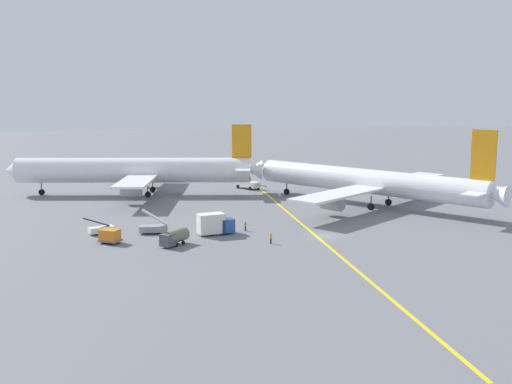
{
  "coord_description": "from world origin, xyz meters",
  "views": [
    {
      "loc": [
        -29.9,
        -89.25,
        22.43
      ],
      "look_at": [
        -6.68,
        21.46,
        4.0
      ],
      "focal_mm": 42.02,
      "sensor_mm": 36.0,
      "label": 1
    }
  ],
  "objects_px": {
    "gse_catering_truck_tall": "(215,224)",
    "gse_fuel_bowser_stubby": "(174,237)",
    "gse_baggage_cart_trailing": "(209,221)",
    "airliner_at_gate_left": "(136,171)",
    "gse_belt_loader_portside": "(101,229)",
    "pushback_tug": "(248,183)",
    "gse_container_dolly_flat": "(110,236)",
    "airliner_being_pushed": "(368,182)",
    "ground_crew_wing_walker_right": "(271,238)",
    "gse_stair_truck_yellow": "(154,227)",
    "ground_crew_marshaller_foreground": "(245,226)"
  },
  "relations": [
    {
      "from": "gse_baggage_cart_trailing",
      "to": "gse_container_dolly_flat",
      "type": "bearing_deg",
      "value": -150.57
    },
    {
      "from": "gse_belt_loader_portside",
      "to": "gse_fuel_bowser_stubby",
      "type": "relative_size",
      "value": 1.04
    },
    {
      "from": "pushback_tug",
      "to": "ground_crew_marshaller_foreground",
      "type": "height_order",
      "value": "pushback_tug"
    },
    {
      "from": "gse_fuel_bowser_stubby",
      "to": "ground_crew_marshaller_foreground",
      "type": "xyz_separation_m",
      "value": [
        12.33,
        7.41,
        -0.5
      ]
    },
    {
      "from": "gse_baggage_cart_trailing",
      "to": "airliner_at_gate_left",
      "type": "bearing_deg",
      "value": 108.6
    },
    {
      "from": "gse_belt_loader_portside",
      "to": "ground_crew_wing_walker_right",
      "type": "distance_m",
      "value": 28.23
    },
    {
      "from": "pushback_tug",
      "to": "gse_belt_loader_portside",
      "type": "xyz_separation_m",
      "value": [
        -32.51,
        -41.82,
        -0.46
      ]
    },
    {
      "from": "gse_catering_truck_tall",
      "to": "gse_container_dolly_flat",
      "type": "distance_m",
      "value": 16.72
    },
    {
      "from": "airliner_being_pushed",
      "to": "gse_baggage_cart_trailing",
      "type": "bearing_deg",
      "value": -160.62
    },
    {
      "from": "gse_fuel_bowser_stubby",
      "to": "gse_stair_truck_yellow",
      "type": "bearing_deg",
      "value": 107.0
    },
    {
      "from": "gse_belt_loader_portside",
      "to": "gse_baggage_cart_trailing",
      "type": "xyz_separation_m",
      "value": [
        18.05,
        2.74,
        0.04
      ]
    },
    {
      "from": "gse_container_dolly_flat",
      "to": "gse_belt_loader_portside",
      "type": "height_order",
      "value": "gse_belt_loader_portside"
    },
    {
      "from": "airliner_at_gate_left",
      "to": "ground_crew_marshaller_foreground",
      "type": "distance_m",
      "value": 44.7
    },
    {
      "from": "gse_belt_loader_portside",
      "to": "pushback_tug",
      "type": "bearing_deg",
      "value": 52.14
    },
    {
      "from": "pushback_tug",
      "to": "gse_container_dolly_flat",
      "type": "relative_size",
      "value": 2.19
    },
    {
      "from": "ground_crew_wing_walker_right",
      "to": "gse_stair_truck_yellow",
      "type": "bearing_deg",
      "value": 148.45
    },
    {
      "from": "airliner_at_gate_left",
      "to": "ground_crew_wing_walker_right",
      "type": "distance_m",
      "value": 54.03
    },
    {
      "from": "gse_catering_truck_tall",
      "to": "gse_fuel_bowser_stubby",
      "type": "xyz_separation_m",
      "value": [
        -7.05,
        -5.92,
        -0.42
      ]
    },
    {
      "from": "gse_catering_truck_tall",
      "to": "gse_stair_truck_yellow",
      "type": "bearing_deg",
      "value": 163.88
    },
    {
      "from": "gse_stair_truck_yellow",
      "to": "gse_belt_loader_portside",
      "type": "xyz_separation_m",
      "value": [
        -8.42,
        1.33,
        -0.2
      ]
    },
    {
      "from": "gse_catering_truck_tall",
      "to": "gse_belt_loader_portside",
      "type": "relative_size",
      "value": 1.22
    },
    {
      "from": "gse_catering_truck_tall",
      "to": "pushback_tug",
      "type": "bearing_deg",
      "value": 72.65
    },
    {
      "from": "gse_catering_truck_tall",
      "to": "ground_crew_marshaller_foreground",
      "type": "bearing_deg",
      "value": 15.73
    },
    {
      "from": "gse_container_dolly_flat",
      "to": "gse_baggage_cart_trailing",
      "type": "distance_m",
      "value": 18.88
    },
    {
      "from": "gse_catering_truck_tall",
      "to": "ground_crew_wing_walker_right",
      "type": "relative_size",
      "value": 3.87
    },
    {
      "from": "gse_catering_truck_tall",
      "to": "gse_belt_loader_portside",
      "type": "distance_m",
      "value": 18.63
    },
    {
      "from": "gse_catering_truck_tall",
      "to": "gse_fuel_bowser_stubby",
      "type": "height_order",
      "value": "gse_catering_truck_tall"
    },
    {
      "from": "gse_catering_truck_tall",
      "to": "gse_baggage_cart_trailing",
      "type": "height_order",
      "value": "gse_catering_truck_tall"
    },
    {
      "from": "gse_stair_truck_yellow",
      "to": "gse_fuel_bowser_stubby",
      "type": "height_order",
      "value": "gse_stair_truck_yellow"
    },
    {
      "from": "airliner_being_pushed",
      "to": "gse_container_dolly_flat",
      "type": "height_order",
      "value": "airliner_being_pushed"
    },
    {
      "from": "gse_fuel_bowser_stubby",
      "to": "ground_crew_marshaller_foreground",
      "type": "relative_size",
      "value": 2.99
    },
    {
      "from": "pushback_tug",
      "to": "gse_fuel_bowser_stubby",
      "type": "xyz_separation_m",
      "value": [
        -21.42,
        -51.88,
        0.05
      ]
    },
    {
      "from": "pushback_tug",
      "to": "gse_fuel_bowser_stubby",
      "type": "distance_m",
      "value": 56.13
    },
    {
      "from": "airliner_being_pushed",
      "to": "gse_belt_loader_portside",
      "type": "bearing_deg",
      "value": -164.23
    },
    {
      "from": "airliner_at_gate_left",
      "to": "gse_catering_truck_tall",
      "type": "relative_size",
      "value": 9.31
    },
    {
      "from": "airliner_being_pushed",
      "to": "gse_stair_truck_yellow",
      "type": "bearing_deg",
      "value": -159.83
    },
    {
      "from": "gse_catering_truck_tall",
      "to": "gse_container_dolly_flat",
      "type": "relative_size",
      "value": 1.59
    },
    {
      "from": "gse_belt_loader_portside",
      "to": "ground_crew_wing_walker_right",
      "type": "relative_size",
      "value": 3.16
    },
    {
      "from": "gse_fuel_bowser_stubby",
      "to": "ground_crew_wing_walker_right",
      "type": "relative_size",
      "value": 3.03
    },
    {
      "from": "gse_container_dolly_flat",
      "to": "gse_stair_truck_yellow",
      "type": "relative_size",
      "value": 0.81
    },
    {
      "from": "airliner_at_gate_left",
      "to": "gse_container_dolly_flat",
      "type": "xyz_separation_m",
      "value": [
        -4.48,
        -44.82,
        -4.34
      ]
    },
    {
      "from": "airliner_at_gate_left",
      "to": "gse_belt_loader_portside",
      "type": "bearing_deg",
      "value": -99.04
    },
    {
      "from": "gse_stair_truck_yellow",
      "to": "gse_belt_loader_portside",
      "type": "relative_size",
      "value": 0.95
    },
    {
      "from": "gse_fuel_bowser_stubby",
      "to": "pushback_tug",
      "type": "bearing_deg",
      "value": 67.57
    },
    {
      "from": "gse_belt_loader_portside",
      "to": "gse_container_dolly_flat",
      "type": "bearing_deg",
      "value": -76.19
    },
    {
      "from": "airliner_at_gate_left",
      "to": "ground_crew_wing_walker_right",
      "type": "xyz_separation_m",
      "value": [
        19.51,
        -50.16,
        -4.69
      ]
    },
    {
      "from": "gse_catering_truck_tall",
      "to": "ground_crew_wing_walker_right",
      "type": "bearing_deg",
      "value": -46.05
    },
    {
      "from": "pushback_tug",
      "to": "ground_crew_marshaller_foreground",
      "type": "bearing_deg",
      "value": -101.55
    },
    {
      "from": "airliner_at_gate_left",
      "to": "gse_catering_truck_tall",
      "type": "xyz_separation_m",
      "value": [
        12.05,
        -42.42,
        -3.76
      ]
    },
    {
      "from": "gse_catering_truck_tall",
      "to": "gse_fuel_bowser_stubby",
      "type": "relative_size",
      "value": 1.28
    }
  ]
}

